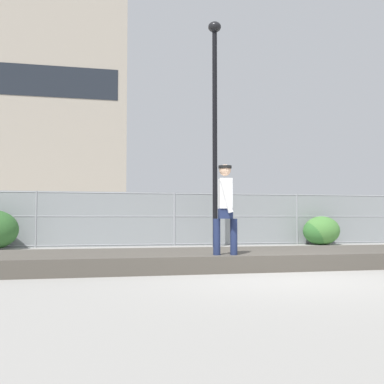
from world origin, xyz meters
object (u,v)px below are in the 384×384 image
(parked_car_near, at_px, (95,221))
(shrub_right, at_px, (322,231))
(skateboard, at_px, (225,269))
(shrub_center, at_px, (320,231))
(street_lamp, at_px, (215,108))
(skater, at_px, (225,208))

(parked_car_near, bearing_deg, shrub_right, -23.04)
(shrub_right, bearing_deg, parked_car_near, 156.96)
(skateboard, bearing_deg, shrub_center, 52.72)
(parked_car_near, xyz_separation_m, shrub_right, (7.92, -3.37, -0.33))
(street_lamp, bearing_deg, parked_car_near, 136.10)
(parked_car_near, distance_m, shrub_center, 8.56)
(parked_car_near, distance_m, shrub_right, 8.61)
(skateboard, relative_size, shrub_right, 0.62)
(shrub_center, bearing_deg, parked_car_near, 156.82)
(skateboard, xyz_separation_m, street_lamp, (1.87, 7.40, 4.63))
(skater, relative_size, shrub_right, 1.40)
(shrub_center, relative_size, shrub_right, 0.96)
(street_lamp, xyz_separation_m, parked_car_near, (-3.85, 3.70, -3.85))
(shrub_right, bearing_deg, street_lamp, -175.27)
(skateboard, bearing_deg, shrub_right, 52.48)
(parked_car_near, bearing_deg, shrub_center, -23.18)
(shrub_right, bearing_deg, skateboard, -127.52)
(street_lamp, distance_m, shrub_right, 5.84)
(parked_car_near, height_order, shrub_right, parked_car_near)
(skateboard, relative_size, street_lamp, 0.11)
(street_lamp, height_order, shrub_center, street_lamp)
(parked_car_near, bearing_deg, skateboard, -79.89)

